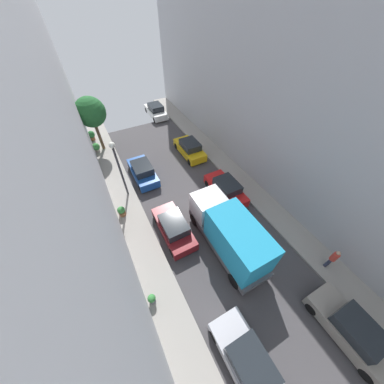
# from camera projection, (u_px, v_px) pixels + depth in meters

# --- Properties ---
(ground) EXTENTS (32.00, 32.00, 0.00)m
(ground) POSITION_uv_depth(u_px,v_px,m) (205.00, 217.00, 15.95)
(ground) COLOR #423F42
(sidewalk_left) EXTENTS (2.00, 44.00, 0.15)m
(sidewalk_left) POSITION_uv_depth(u_px,v_px,m) (143.00, 243.00, 14.29)
(sidewalk_left) COLOR gray
(sidewalk_left) RESTS_ON ground
(sidewalk_right) EXTENTS (2.00, 44.00, 0.15)m
(sidewalk_right) POSITION_uv_depth(u_px,v_px,m) (255.00, 194.00, 17.49)
(sidewalk_right) COLOR gray
(sidewalk_right) RESTS_ON ground
(building_right) EXTENTS (6.00, 44.00, 14.88)m
(building_right) POSITION_uv_depth(u_px,v_px,m) (328.00, 97.00, 13.41)
(building_right) COLOR #B2B2B7
(building_right) RESTS_ON ground
(parked_car_left_1) EXTENTS (1.78, 4.20, 1.57)m
(parked_car_left_1) POSITION_uv_depth(u_px,v_px,m) (248.00, 363.00, 9.39)
(parked_car_left_1) COLOR silver
(parked_car_left_1) RESTS_ON ground
(parked_car_left_2) EXTENTS (1.78, 4.20, 1.57)m
(parked_car_left_2) POSITION_uv_depth(u_px,v_px,m) (174.00, 228.00, 14.40)
(parked_car_left_2) COLOR maroon
(parked_car_left_2) RESTS_ON ground
(parked_car_left_3) EXTENTS (1.78, 4.20, 1.57)m
(parked_car_left_3) POSITION_uv_depth(u_px,v_px,m) (143.00, 171.00, 18.52)
(parked_car_left_3) COLOR #194799
(parked_car_left_3) RESTS_ON ground
(parked_car_right_1) EXTENTS (1.78, 4.20, 1.57)m
(parked_car_right_1) POSITION_uv_depth(u_px,v_px,m) (352.00, 330.00, 10.26)
(parked_car_right_1) COLOR gray
(parked_car_right_1) RESTS_ON ground
(parked_car_right_2) EXTENTS (1.78, 4.20, 1.57)m
(parked_car_right_2) POSITION_uv_depth(u_px,v_px,m) (226.00, 189.00, 17.00)
(parked_car_right_2) COLOR red
(parked_car_right_2) RESTS_ON ground
(parked_car_right_3) EXTENTS (1.78, 4.20, 1.57)m
(parked_car_right_3) POSITION_uv_depth(u_px,v_px,m) (190.00, 149.00, 20.95)
(parked_car_right_3) COLOR gold
(parked_car_right_3) RESTS_ON ground
(parked_car_right_4) EXTENTS (1.78, 4.20, 1.57)m
(parked_car_right_4) POSITION_uv_depth(u_px,v_px,m) (156.00, 111.00, 26.79)
(parked_car_right_4) COLOR white
(parked_car_right_4) RESTS_ON ground
(delivery_truck) EXTENTS (2.26, 6.60, 3.38)m
(delivery_truck) POSITION_uv_depth(u_px,v_px,m) (230.00, 233.00, 12.85)
(delivery_truck) COLOR #4C4C51
(delivery_truck) RESTS_ON ground
(pedestrian) EXTENTS (0.40, 0.36, 1.72)m
(pedestrian) POSITION_uv_depth(u_px,v_px,m) (333.00, 258.00, 12.47)
(pedestrian) COLOR #2D334C
(pedestrian) RESTS_ON sidewalk_right
(street_tree_0) EXTENTS (2.77, 2.77, 5.41)m
(street_tree_0) POSITION_uv_depth(u_px,v_px,m) (91.00, 112.00, 19.05)
(street_tree_0) COLOR brown
(street_tree_0) RESTS_ON sidewalk_left
(potted_plant_0) EXTENTS (0.76, 0.76, 1.08)m
(potted_plant_0) POSITION_uv_depth(u_px,v_px,m) (91.00, 135.00, 22.64)
(potted_plant_0) COLOR brown
(potted_plant_0) RESTS_ON sidewalk_left
(potted_plant_1) EXTENTS (0.74, 0.74, 0.98)m
(potted_plant_1) POSITION_uv_depth(u_px,v_px,m) (96.00, 147.00, 21.17)
(potted_plant_1) COLOR #B2A899
(potted_plant_1) RESTS_ON sidewalk_left
(potted_plant_2) EXTENTS (0.45, 0.45, 0.74)m
(potted_plant_2) POSITION_uv_depth(u_px,v_px,m) (152.00, 299.00, 11.39)
(potted_plant_2) COLOR slate
(potted_plant_2) RESTS_ON sidewalk_left
(potted_plant_3) EXTENTS (0.57, 0.57, 0.87)m
(potted_plant_3) POSITION_uv_depth(u_px,v_px,m) (122.00, 211.00, 15.55)
(potted_plant_3) COLOR brown
(potted_plant_3) RESTS_ON sidewalk_left
(lamp_post) EXTENTS (0.44, 0.44, 5.07)m
(lamp_post) POSITION_uv_depth(u_px,v_px,m) (118.00, 162.00, 14.96)
(lamp_post) COLOR #333338
(lamp_post) RESTS_ON sidewalk_left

